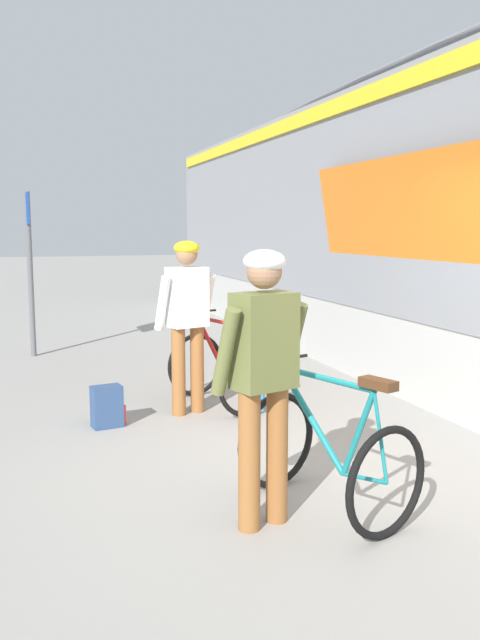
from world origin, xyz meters
TOP-DOWN VIEW (x-y plane):
  - ground_plane at (0.00, 0.00)m, footprint 80.00×80.00m
  - cyclist_near_in_white at (-0.64, 2.11)m, footprint 0.66×0.42m
  - cyclist_far_in_olive at (-0.80, -0.53)m, footprint 0.66×0.42m
  - bicycle_near_red at (-0.24, 2.28)m, footprint 0.98×1.23m
  - bicycle_far_teal at (-0.31, -0.47)m, footprint 1.03×1.25m
  - backpack_on_platform at (-1.49, 1.90)m, footprint 0.31×0.23m
  - water_bottle_near_the_bikes at (0.12, 2.00)m, footprint 0.08×0.08m
  - water_bottle_by_the_backpack at (-1.34, 1.93)m, footprint 0.08×0.08m
  - platform_sign_post at (-2.09, 5.78)m, footprint 0.08×0.70m

SIDE VIEW (x-z plane):
  - ground_plane at x=0.00m, z-range 0.00..0.00m
  - water_bottle_by_the_backpack at x=-1.34m, z-range 0.00..0.19m
  - water_bottle_near_the_bikes at x=0.12m, z-range 0.00..0.19m
  - backpack_on_platform at x=-1.49m, z-range 0.00..0.40m
  - bicycle_far_teal at x=-0.31m, z-range -0.09..0.89m
  - bicycle_near_red at x=-0.24m, z-range -0.09..0.89m
  - cyclist_near_in_white at x=-0.64m, z-range 0.17..1.94m
  - cyclist_far_in_olive at x=-0.80m, z-range 0.17..1.94m
  - platform_sign_post at x=-2.09m, z-range 0.42..2.82m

